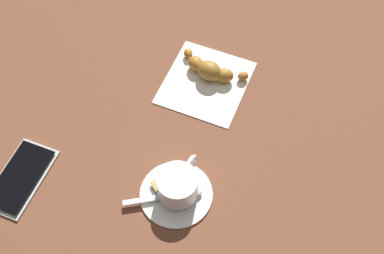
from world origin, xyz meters
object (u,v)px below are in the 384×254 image
at_px(sugar_packet, 170,179).
at_px(croissant, 210,70).
at_px(cell_phone, 20,178).
at_px(saucer, 176,194).
at_px(espresso_cup, 178,184).
at_px(teaspoon, 176,195).
at_px(napkin, 206,82).

xyz_separation_m(sugar_packet, croissant, (-0.23, -0.06, 0.01)).
bearing_deg(cell_phone, saucer, 117.22).
xyz_separation_m(espresso_cup, teaspoon, (0.01, 0.00, -0.02)).
height_order(teaspoon, sugar_packet, teaspoon).
distance_m(sugar_packet, cell_phone, 0.25).
bearing_deg(saucer, sugar_packet, -121.30).
distance_m(napkin, cell_phone, 0.37).
height_order(saucer, teaspoon, teaspoon).
bearing_deg(sugar_packet, cell_phone, -30.40).
bearing_deg(sugar_packet, saucer, 86.16).
bearing_deg(napkin, cell_phone, -23.67).
distance_m(teaspoon, napkin, 0.24).
distance_m(teaspoon, cell_phone, 0.26).
bearing_deg(cell_phone, napkin, 156.33).
xyz_separation_m(napkin, cell_phone, (0.34, -0.15, 0.00)).
bearing_deg(sugar_packet, espresso_cup, 98.19).
bearing_deg(cell_phone, sugar_packet, 122.14).
bearing_deg(cell_phone, teaspoon, 116.13).
bearing_deg(espresso_cup, sugar_packet, -109.27).
height_order(saucer, cell_phone, same).
distance_m(teaspoon, sugar_packet, 0.03).
height_order(sugar_packet, napkin, sugar_packet).
xyz_separation_m(teaspoon, croissant, (-0.24, -0.09, 0.01)).
bearing_deg(sugar_packet, croissant, -136.64).
relative_size(teaspoon, cell_phone, 0.71).
relative_size(croissant, cell_phone, 0.97).
height_order(napkin, cell_phone, cell_phone).
xyz_separation_m(saucer, espresso_cup, (-0.01, 0.00, 0.03)).
bearing_deg(teaspoon, croissant, -159.87).
bearing_deg(croissant, teaspoon, 20.13).
height_order(espresso_cup, napkin, espresso_cup).
bearing_deg(croissant, cell_phone, -22.37).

